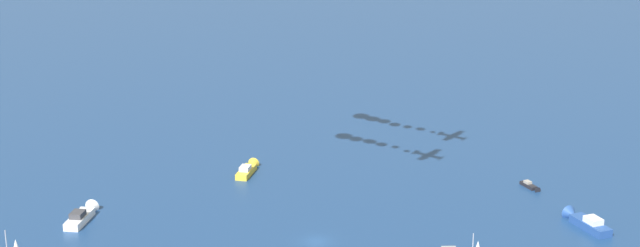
{
  "coord_description": "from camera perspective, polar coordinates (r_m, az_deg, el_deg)",
  "views": [
    {
      "loc": [
        137.42,
        45.96,
        64.22
      ],
      "look_at": [
        0.26,
        0.73,
        20.4
      ],
      "focal_mm": 53.66,
      "sensor_mm": 36.0,
      "label": 1
    }
  ],
  "objects": [
    {
      "name": "motorboat_near_centre",
      "position": [
        170.12,
        15.53,
        -5.66
      ],
      "size": [
        9.71,
        8.81,
        3.03
      ],
      "color": "#23478C",
      "rests_on": "ground_plane"
    },
    {
      "name": "ground_plane",
      "position": [
        158.5,
        -0.22,
        -7.02
      ],
      "size": [
        2000.0,
        2000.0,
        0.0
      ],
      "primitive_type": "plane",
      "color": "navy"
    },
    {
      "name": "motorboat_mid_cluster",
      "position": [
        189.62,
        -4.32,
        -2.74
      ],
      "size": [
        9.16,
        3.22,
        2.6
      ],
      "color": "gold",
      "rests_on": "ground_plane"
    },
    {
      "name": "motorboat_far_stbd",
      "position": [
        185.4,
        12.45,
        -3.68
      ],
      "size": [
        4.58,
        4.28,
        1.45
      ],
      "color": "black",
      "rests_on": "ground_plane"
    },
    {
      "name": "motorboat_offshore",
      "position": [
        171.66,
        -13.98,
        -5.34
      ],
      "size": [
        10.38,
        4.36,
        2.93
      ],
      "color": "white",
      "rests_on": "ground_plane"
    }
  ]
}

